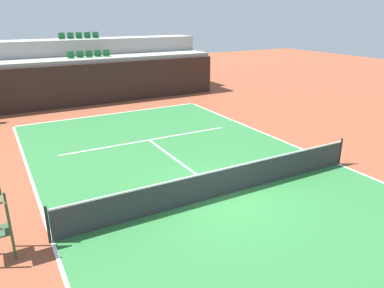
{
  "coord_description": "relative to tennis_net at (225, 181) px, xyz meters",
  "views": [
    {
      "loc": [
        -6.24,
        -8.96,
        5.69
      ],
      "look_at": [
        -0.12,
        2.0,
        1.2
      ],
      "focal_mm": 34.27,
      "sensor_mm": 36.0,
      "label": 1
    }
  ],
  "objects": [
    {
      "name": "centre_service_line",
      "position": [
        0.0,
        3.2,
        -0.5
      ],
      "size": [
        0.1,
        6.4,
        0.0
      ],
      "primitive_type": "cube",
      "color": "white",
      "rests_on": "court_surface"
    },
    {
      "name": "service_line_far",
      "position": [
        0.0,
        6.4,
        -0.5
      ],
      "size": [
        8.26,
        0.1,
        0.0
      ],
      "primitive_type": "cube",
      "color": "white",
      "rests_on": "court_surface"
    },
    {
      "name": "sideline_right",
      "position": [
        5.45,
        0.0,
        -0.5
      ],
      "size": [
        0.1,
        24.0,
        0.0
      ],
      "primitive_type": "cube",
      "color": "white",
      "rests_on": "court_surface"
    },
    {
      "name": "sideline_left",
      "position": [
        -5.45,
        0.0,
        -0.5
      ],
      "size": [
        0.1,
        24.0,
        0.0
      ],
      "primitive_type": "cube",
      "color": "white",
      "rests_on": "court_surface"
    },
    {
      "name": "baseline_far",
      "position": [
        0.0,
        11.95,
        -0.5
      ],
      "size": [
        11.0,
        0.1,
        0.0
      ],
      "primitive_type": "cube",
      "color": "white",
      "rests_on": "court_surface"
    },
    {
      "name": "seating_row_upper",
      "position": [
        -0.0,
        18.75,
        3.6
      ],
      "size": [
        2.83,
        0.44,
        0.44
      ],
      "color": "#1E6633",
      "rests_on": "stands_tier_upper"
    },
    {
      "name": "seating_row_lower",
      "position": [
        -0.0,
        16.35,
        2.52
      ],
      "size": [
        2.83,
        0.44,
        0.44
      ],
      "color": "#1E6633",
      "rests_on": "stands_tier_lower"
    },
    {
      "name": "stands_tier_lower",
      "position": [
        0.0,
        16.26,
        0.95
      ],
      "size": [
        17.19,
        2.4,
        2.91
      ],
      "primitive_type": "cube",
      "color": "#9E9E99",
      "rests_on": "ground_plane"
    },
    {
      "name": "ground_plane",
      "position": [
        0.0,
        0.0,
        -0.51
      ],
      "size": [
        80.0,
        80.0,
        0.0
      ],
      "primitive_type": "plane",
      "color": "brown"
    },
    {
      "name": "tennis_net",
      "position": [
        0.0,
        0.0,
        0.0
      ],
      "size": [
        11.08,
        0.08,
        1.07
      ],
      "color": "black",
      "rests_on": "court_surface"
    },
    {
      "name": "back_wall",
      "position": [
        0.0,
        14.91,
        0.82
      ],
      "size": [
        17.19,
        0.3,
        2.66
      ],
      "primitive_type": "cube",
      "color": "black",
      "rests_on": "ground_plane"
    },
    {
      "name": "court_surface",
      "position": [
        0.0,
        0.0,
        -0.5
      ],
      "size": [
        11.0,
        24.0,
        0.01
      ],
      "primitive_type": "cube",
      "color": "#2D7238",
      "rests_on": "ground_plane"
    },
    {
      "name": "stands_tier_upper",
      "position": [
        0.0,
        18.66,
        1.48
      ],
      "size": [
        17.19,
        2.4,
        3.98
      ],
      "primitive_type": "cube",
      "color": "#9E9E99",
      "rests_on": "ground_plane"
    }
  ]
}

